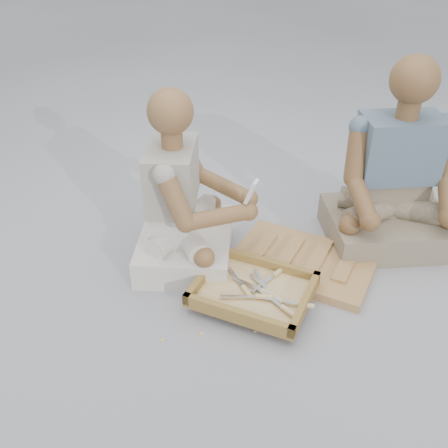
% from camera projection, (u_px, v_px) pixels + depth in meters
% --- Properties ---
extents(ground, '(60.00, 60.00, 0.00)m').
position_uv_depth(ground, '(219.00, 295.00, 2.21)').
color(ground, '#9E9EA4').
rests_on(ground, ground).
extents(carved_panel, '(0.74, 0.59, 0.04)m').
position_uv_depth(carved_panel, '(303.00, 262.00, 2.38)').
color(carved_panel, olive).
rests_on(carved_panel, ground).
extents(tool_tray, '(0.56, 0.49, 0.06)m').
position_uv_depth(tool_tray, '(253.00, 291.00, 2.14)').
color(tool_tray, brown).
rests_on(tool_tray, carved_panel).
extents(chisel_0, '(0.18, 0.15, 0.02)m').
position_uv_depth(chisel_0, '(284.00, 308.00, 2.03)').
color(chisel_0, white).
rests_on(chisel_0, tool_tray).
extents(chisel_1, '(0.13, 0.20, 0.02)m').
position_uv_depth(chisel_1, '(275.00, 274.00, 2.22)').
color(chisel_1, white).
rests_on(chisel_1, tool_tray).
extents(chisel_2, '(0.12, 0.20, 0.02)m').
position_uv_depth(chisel_2, '(269.00, 292.00, 2.12)').
color(chisel_2, white).
rests_on(chisel_2, tool_tray).
extents(chisel_3, '(0.22, 0.04, 0.02)m').
position_uv_depth(chisel_3, '(300.00, 304.00, 2.04)').
color(chisel_3, white).
rests_on(chisel_3, tool_tray).
extents(chisel_4, '(0.22, 0.05, 0.02)m').
position_uv_depth(chisel_4, '(259.00, 296.00, 2.08)').
color(chisel_4, white).
rests_on(chisel_4, tool_tray).
extents(chisel_5, '(0.21, 0.11, 0.02)m').
position_uv_depth(chisel_5, '(264.00, 291.00, 2.12)').
color(chisel_5, white).
rests_on(chisel_5, tool_tray).
extents(chisel_6, '(0.17, 0.17, 0.02)m').
position_uv_depth(chisel_6, '(274.00, 295.00, 2.10)').
color(chisel_6, white).
rests_on(chisel_6, tool_tray).
extents(chisel_7, '(0.14, 0.19, 0.02)m').
position_uv_depth(chisel_7, '(244.00, 288.00, 2.13)').
color(chisel_7, white).
rests_on(chisel_7, tool_tray).
extents(wood_chip_0, '(0.02, 0.02, 0.00)m').
position_uv_depth(wood_chip_0, '(332.00, 281.00, 2.29)').
color(wood_chip_0, '#D7C17E').
rests_on(wood_chip_0, ground).
extents(wood_chip_1, '(0.02, 0.02, 0.00)m').
position_uv_depth(wood_chip_1, '(290.00, 336.00, 2.00)').
color(wood_chip_1, '#D7C17E').
rests_on(wood_chip_1, ground).
extents(wood_chip_2, '(0.02, 0.02, 0.00)m').
position_uv_depth(wood_chip_2, '(163.00, 340.00, 1.99)').
color(wood_chip_2, '#D7C17E').
rests_on(wood_chip_2, ground).
extents(wood_chip_3, '(0.02, 0.02, 0.00)m').
position_uv_depth(wood_chip_3, '(202.00, 334.00, 2.02)').
color(wood_chip_3, '#D7C17E').
rests_on(wood_chip_3, ground).
extents(wood_chip_4, '(0.02, 0.02, 0.00)m').
position_uv_depth(wood_chip_4, '(277.00, 318.00, 2.09)').
color(wood_chip_4, '#D7C17E').
rests_on(wood_chip_4, ground).
extents(wood_chip_5, '(0.02, 0.02, 0.00)m').
position_uv_depth(wood_chip_5, '(237.00, 250.00, 2.49)').
color(wood_chip_5, '#D7C17E').
rests_on(wood_chip_5, ground).
extents(wood_chip_6, '(0.02, 0.02, 0.00)m').
position_uv_depth(wood_chip_6, '(196.00, 294.00, 2.22)').
color(wood_chip_6, '#D7C17E').
rests_on(wood_chip_6, ground).
extents(wood_chip_7, '(0.02, 0.02, 0.00)m').
position_uv_depth(wood_chip_7, '(255.00, 330.00, 2.03)').
color(wood_chip_7, '#D7C17E').
rests_on(wood_chip_7, ground).
extents(wood_chip_8, '(0.02, 0.02, 0.00)m').
position_uv_depth(wood_chip_8, '(313.00, 254.00, 2.46)').
color(wood_chip_8, '#D7C17E').
rests_on(wood_chip_8, ground).
extents(wood_chip_9, '(0.02, 0.02, 0.00)m').
position_uv_depth(wood_chip_9, '(275.00, 316.00, 2.10)').
color(wood_chip_9, '#D7C17E').
rests_on(wood_chip_9, ground).
extents(wood_chip_10, '(0.02, 0.02, 0.00)m').
position_uv_depth(wood_chip_10, '(208.00, 245.00, 2.52)').
color(wood_chip_10, '#D7C17E').
rests_on(wood_chip_10, ground).
extents(wood_chip_11, '(0.02, 0.02, 0.00)m').
position_uv_depth(wood_chip_11, '(316.00, 277.00, 2.32)').
color(wood_chip_11, '#D7C17E').
rests_on(wood_chip_11, ground).
extents(wood_chip_12, '(0.02, 0.02, 0.00)m').
position_uv_depth(wood_chip_12, '(291.00, 306.00, 2.15)').
color(wood_chip_12, '#D7C17E').
rests_on(wood_chip_12, ground).
extents(craftsman, '(0.59, 0.59, 0.84)m').
position_uv_depth(craftsman, '(183.00, 206.00, 2.29)').
color(craftsman, silver).
rests_on(craftsman, ground).
extents(companion, '(0.70, 0.61, 0.92)m').
position_uv_depth(companion, '(395.00, 186.00, 2.41)').
color(companion, gray).
rests_on(companion, ground).
extents(mobile_phone, '(0.06, 0.06, 0.11)m').
position_uv_depth(mobile_phone, '(251.00, 191.00, 2.16)').
color(mobile_phone, white).
rests_on(mobile_phone, craftsman).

